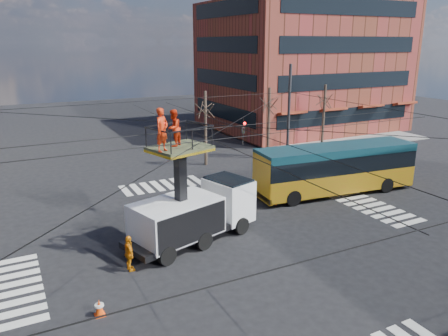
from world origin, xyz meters
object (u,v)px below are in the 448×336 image
utility_truck (194,199)px  traffic_cone (99,308)px  worker_ground (129,254)px  flagger (275,192)px  city_bus (336,168)px

utility_truck → traffic_cone: bearing=-159.0°
worker_ground → flagger: 10.88m
city_bus → flagger: bearing=-172.4°
flagger → city_bus: bearing=52.7°
utility_truck → traffic_cone: (-5.67, -4.35, -1.84)m
traffic_cone → flagger: flagger is taller
utility_truck → worker_ground: utility_truck is taller
city_bus → traffic_cone: city_bus is taller
utility_truck → flagger: 6.89m
city_bus → flagger: size_ratio=6.47×
traffic_cone → utility_truck: bearing=37.5°
utility_truck → flagger: (6.38, 2.27, -1.30)m
city_bus → traffic_cone: bearing=-152.1°
worker_ground → flagger: (10.16, 3.89, 0.04)m
city_bus → worker_ground: bearing=-158.8°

